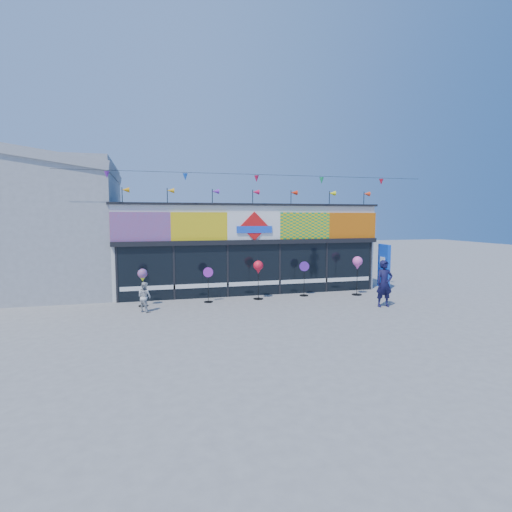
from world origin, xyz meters
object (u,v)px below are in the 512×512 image
object	(u,v)px
blue_sign	(384,266)
spinner_4	(357,264)
spinner_2	(258,268)
spinner_1	(208,284)
spinner_0	(143,276)
child	(145,297)
spinner_3	(304,278)
adult_man	(384,284)

from	to	relation	value
blue_sign	spinner_4	xyz separation A→B (m)	(-2.18, -1.29, 0.31)
spinner_2	spinner_4	world-z (taller)	spinner_4
spinner_1	spinner_0	bearing A→B (deg)	-178.36
spinner_2	blue_sign	bearing A→B (deg)	8.76
blue_sign	spinner_2	distance (m)	6.79
blue_sign	child	size ratio (longest dim) A/B	1.93
spinner_1	spinner_3	size ratio (longest dim) A/B	0.94
spinner_0	child	xyz separation A→B (m)	(0.07, -0.97, -0.63)
spinner_1	adult_man	distance (m)	7.02
spinner_1	spinner_3	world-z (taller)	spinner_3
spinner_1	blue_sign	bearing A→B (deg)	7.02
blue_sign	spinner_2	size ratio (longest dim) A/B	1.30
spinner_1	spinner_4	xyz separation A→B (m)	(6.68, -0.20, 0.63)
spinner_0	spinner_1	world-z (taller)	spinner_0
blue_sign	spinner_1	world-z (taller)	blue_sign
spinner_0	spinner_4	world-z (taller)	spinner_4
spinner_4	spinner_3	bearing A→B (deg)	169.49
spinner_1	spinner_2	bearing A→B (deg)	1.52
spinner_3	adult_man	distance (m)	3.59
spinner_1	spinner_3	xyz separation A→B (m)	(4.31, 0.24, 0.05)
spinner_3	child	distance (m)	6.95
spinner_0	spinner_3	xyz separation A→B (m)	(6.89, 0.32, -0.38)
blue_sign	adult_man	size ratio (longest dim) A/B	1.18
spinner_0	spinner_4	size ratio (longest dim) A/B	0.85
blue_sign	spinner_0	xyz separation A→B (m)	(-11.44, -1.17, 0.10)
spinner_2	spinner_4	distance (m)	4.54
spinner_0	spinner_2	world-z (taller)	spinner_2
spinner_2	adult_man	size ratio (longest dim) A/B	0.91
child	spinner_0	bearing A→B (deg)	-40.96
blue_sign	spinner_0	distance (m)	11.50
spinner_2	child	world-z (taller)	spinner_2
blue_sign	spinner_1	xyz separation A→B (m)	(-8.86, -1.09, -0.32)
child	spinner_1	bearing A→B (deg)	-112.40
spinner_3	spinner_4	bearing A→B (deg)	-10.51
spinner_1	child	size ratio (longest dim) A/B	1.29
spinner_2	adult_man	distance (m)	5.13
spinner_0	adult_man	xyz separation A→B (m)	(9.10, -2.51, -0.28)
blue_sign	spinner_3	xyz separation A→B (m)	(-4.55, -0.85, -0.27)
spinner_2	spinner_3	xyz separation A→B (m)	(2.16, 0.19, -0.51)
spinner_0	spinner_1	bearing A→B (deg)	1.64
spinner_0	child	bearing A→B (deg)	-86.07
spinner_2	adult_man	world-z (taller)	adult_man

